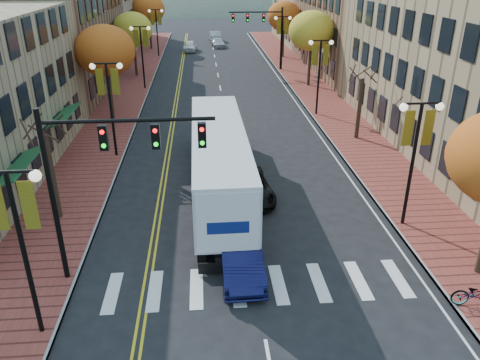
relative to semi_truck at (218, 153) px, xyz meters
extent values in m
plane|color=black|center=(1.10, -10.28, -2.34)|extent=(200.00, 200.00, 0.00)
cube|color=brown|center=(-7.90, 22.22, -2.26)|extent=(4.00, 85.00, 0.15)
cube|color=brown|center=(10.10, 22.22, -2.26)|extent=(4.00, 85.00, 0.15)
cube|color=brown|center=(-15.90, 25.72, 3.16)|extent=(12.00, 24.00, 11.00)
cube|color=#9E8966|center=(-15.90, 50.72, 2.41)|extent=(12.00, 26.00, 9.50)
cube|color=brown|center=(19.60, 31.72, 2.66)|extent=(15.00, 24.00, 10.00)
cube|color=#9E8966|center=(19.60, 53.72, 3.16)|extent=(15.00, 20.00, 11.00)
cylinder|color=#382619|center=(-7.90, -2.28, -0.09)|extent=(0.28, 0.28, 4.20)
cylinder|color=#382619|center=(-7.90, 13.72, 0.26)|extent=(0.28, 0.28, 4.90)
ellipsoid|color=orange|center=(-7.90, 13.72, 3.12)|extent=(4.48, 4.48, 3.81)
cylinder|color=#382619|center=(-7.90, 29.72, 0.09)|extent=(0.28, 0.28, 4.55)
ellipsoid|color=yellow|center=(-7.90, 29.72, 2.73)|extent=(4.16, 4.16, 3.54)
cylinder|color=#382619|center=(-7.90, 47.72, 0.33)|extent=(0.28, 0.28, 5.04)
ellipsoid|color=orange|center=(-7.90, 47.72, 3.28)|extent=(4.61, 4.61, 3.92)
cylinder|color=#382619|center=(10.10, 7.72, -0.09)|extent=(0.28, 0.28, 4.20)
cylinder|color=#382619|center=(10.10, 23.72, 0.26)|extent=(0.28, 0.28, 4.90)
ellipsoid|color=yellow|center=(10.10, 23.72, 3.12)|extent=(4.48, 4.48, 3.81)
cylinder|color=#382619|center=(10.10, 39.72, 0.19)|extent=(0.28, 0.28, 4.76)
ellipsoid|color=orange|center=(10.10, 39.72, 2.97)|extent=(4.35, 4.35, 3.70)
cylinder|color=black|center=(-6.40, -10.28, 0.66)|extent=(0.16, 0.16, 6.00)
cylinder|color=black|center=(-6.40, -10.28, 3.66)|extent=(1.60, 0.10, 0.10)
sphere|color=#FFF2CC|center=(-5.60, -10.28, 3.51)|extent=(0.36, 0.36, 0.36)
cube|color=gold|center=(-5.95, -10.28, 2.56)|extent=(0.45, 0.03, 1.60)
cylinder|color=black|center=(-6.40, 5.72, 0.66)|extent=(0.16, 0.16, 6.00)
cylinder|color=black|center=(-6.40, 5.72, 3.66)|extent=(1.60, 0.10, 0.10)
sphere|color=#FFF2CC|center=(-7.20, 5.72, 3.51)|extent=(0.36, 0.36, 0.36)
sphere|color=#FFF2CC|center=(-5.60, 5.72, 3.51)|extent=(0.36, 0.36, 0.36)
cube|color=gold|center=(-6.85, 5.72, 2.56)|extent=(0.45, 0.03, 1.60)
cube|color=gold|center=(-5.95, 5.72, 2.56)|extent=(0.45, 0.03, 1.60)
cylinder|color=black|center=(-6.40, 23.72, 0.66)|extent=(0.16, 0.16, 6.00)
cylinder|color=black|center=(-6.40, 23.72, 3.66)|extent=(1.60, 0.10, 0.10)
sphere|color=#FFF2CC|center=(-7.20, 23.72, 3.51)|extent=(0.36, 0.36, 0.36)
sphere|color=#FFF2CC|center=(-5.60, 23.72, 3.51)|extent=(0.36, 0.36, 0.36)
cube|color=gold|center=(-6.85, 23.72, 2.56)|extent=(0.45, 0.03, 1.60)
cube|color=gold|center=(-5.95, 23.72, 2.56)|extent=(0.45, 0.03, 1.60)
cylinder|color=black|center=(-6.40, 41.72, 0.66)|extent=(0.16, 0.16, 6.00)
cylinder|color=black|center=(-6.40, 41.72, 3.66)|extent=(1.60, 0.10, 0.10)
sphere|color=#FFF2CC|center=(-7.20, 41.72, 3.51)|extent=(0.36, 0.36, 0.36)
sphere|color=#FFF2CC|center=(-5.60, 41.72, 3.51)|extent=(0.36, 0.36, 0.36)
cube|color=gold|center=(-6.85, 41.72, 2.56)|extent=(0.45, 0.03, 1.60)
cube|color=gold|center=(-5.95, 41.72, 2.56)|extent=(0.45, 0.03, 1.60)
cylinder|color=black|center=(8.60, -4.28, 0.66)|extent=(0.16, 0.16, 6.00)
cylinder|color=black|center=(8.60, -4.28, 3.66)|extent=(1.60, 0.10, 0.10)
sphere|color=#FFF2CC|center=(7.80, -4.28, 3.51)|extent=(0.36, 0.36, 0.36)
sphere|color=#FFF2CC|center=(9.40, -4.28, 3.51)|extent=(0.36, 0.36, 0.36)
cube|color=gold|center=(8.15, -4.28, 2.56)|extent=(0.45, 0.03, 1.60)
cube|color=gold|center=(9.05, -4.28, 2.56)|extent=(0.45, 0.03, 1.60)
cylinder|color=black|center=(8.60, 13.72, 0.66)|extent=(0.16, 0.16, 6.00)
cylinder|color=black|center=(8.60, 13.72, 3.66)|extent=(1.60, 0.10, 0.10)
sphere|color=#FFF2CC|center=(7.80, 13.72, 3.51)|extent=(0.36, 0.36, 0.36)
sphere|color=#FFF2CC|center=(9.40, 13.72, 3.51)|extent=(0.36, 0.36, 0.36)
cube|color=gold|center=(8.15, 13.72, 2.56)|extent=(0.45, 0.03, 1.60)
cube|color=gold|center=(9.05, 13.72, 2.56)|extent=(0.45, 0.03, 1.60)
cylinder|color=black|center=(8.60, 31.72, 0.66)|extent=(0.16, 0.16, 6.00)
cylinder|color=black|center=(8.60, 31.72, 3.66)|extent=(1.60, 0.10, 0.10)
sphere|color=#FFF2CC|center=(7.80, 31.72, 3.51)|extent=(0.36, 0.36, 0.36)
sphere|color=#FFF2CC|center=(9.40, 31.72, 3.51)|extent=(0.36, 0.36, 0.36)
cube|color=gold|center=(8.15, 31.72, 2.56)|extent=(0.45, 0.03, 1.60)
cube|color=gold|center=(9.05, 31.72, 2.56)|extent=(0.45, 0.03, 1.60)
cylinder|color=black|center=(-6.30, -7.28, 1.16)|extent=(0.20, 0.20, 7.00)
cylinder|color=black|center=(-3.30, -7.28, 4.16)|extent=(6.00, 0.14, 0.14)
cube|color=black|center=(-4.20, -7.28, 3.56)|extent=(0.30, 0.25, 0.90)
sphere|color=#FF0C0C|center=(-4.20, -7.42, 3.81)|extent=(0.16, 0.16, 0.16)
cube|color=black|center=(-2.40, -7.28, 3.56)|extent=(0.30, 0.25, 0.90)
sphere|color=#FF0C0C|center=(-2.40, -7.42, 3.81)|extent=(0.16, 0.16, 0.16)
cube|color=black|center=(-0.78, -7.28, 3.56)|extent=(0.30, 0.25, 0.90)
sphere|color=#FF0C0C|center=(-0.78, -7.42, 3.81)|extent=(0.16, 0.16, 0.16)
cylinder|color=black|center=(8.50, 31.72, 1.16)|extent=(0.20, 0.20, 7.00)
cylinder|color=black|center=(5.50, 31.72, 4.16)|extent=(6.00, 0.14, 0.14)
cube|color=black|center=(6.40, 31.72, 3.56)|extent=(0.30, 0.25, 0.90)
sphere|color=#FF0C0C|center=(6.40, 31.58, 3.81)|extent=(0.16, 0.16, 0.16)
cube|color=black|center=(4.60, 31.72, 3.56)|extent=(0.30, 0.25, 0.90)
sphere|color=#FF0C0C|center=(4.60, 31.58, 3.81)|extent=(0.16, 0.16, 0.16)
cube|color=black|center=(2.98, 31.72, 3.56)|extent=(0.30, 0.25, 0.90)
sphere|color=#FF0C0C|center=(2.98, 31.58, 3.81)|extent=(0.16, 0.16, 0.16)
cube|color=black|center=(0.01, -1.28, -1.49)|extent=(1.12, 13.00, 0.35)
cube|color=silver|center=(0.01, -1.28, 0.26)|extent=(2.72, 13.01, 2.80)
cube|color=black|center=(-0.07, 6.71, -0.69)|extent=(2.53, 3.02, 2.50)
cylinder|color=black|center=(-0.99, -6.48, -1.84)|extent=(0.36, 1.00, 1.00)
cylinder|color=black|center=(1.11, -6.46, -1.84)|extent=(0.36, 1.00, 1.00)
cylinder|color=black|center=(-1.00, -5.29, -1.84)|extent=(0.36, 1.00, 1.00)
cylinder|color=black|center=(1.10, -5.26, -1.84)|extent=(0.36, 1.00, 1.00)
cylinder|color=black|center=(-1.10, 5.50, -1.84)|extent=(0.36, 1.00, 1.00)
cylinder|color=black|center=(1.00, 5.52, -1.84)|extent=(0.36, 1.00, 1.00)
cylinder|color=black|center=(-1.12, 7.70, -1.84)|extent=(0.36, 1.00, 1.00)
cylinder|color=black|center=(0.97, 7.72, -1.84)|extent=(0.36, 1.00, 1.00)
imported|color=#0E0F38|center=(0.60, -7.25, -1.58)|extent=(1.67, 4.62, 1.51)
imported|color=black|center=(1.61, -0.70, -1.69)|extent=(2.59, 4.86, 1.30)
imported|color=silver|center=(-2.22, 45.69, -1.60)|extent=(2.13, 4.44, 1.46)
imported|color=#B0AFB7|center=(1.91, 49.19, -1.71)|extent=(2.03, 4.44, 1.26)
imported|color=#9999A0|center=(1.60, 55.16, -1.55)|extent=(1.99, 4.88, 1.58)
imported|color=gray|center=(8.90, -10.25, -1.68)|extent=(1.98, 0.91, 1.00)
camera|label=1|loc=(-0.71, -22.98, 9.06)|focal=35.00mm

